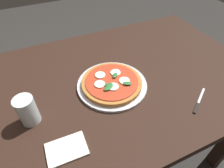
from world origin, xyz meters
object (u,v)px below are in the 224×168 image
object	(u,v)px
pizza	(112,82)
napkin	(67,149)
dining_table	(100,97)
serving_tray	(112,85)
knife	(198,103)
glass_cup	(27,110)

from	to	relation	value
pizza	napkin	world-z (taller)	pizza
dining_table	serving_tray	world-z (taller)	serving_tray
dining_table	pizza	xyz separation A→B (m)	(-0.04, 0.04, 0.12)
knife	dining_table	bearing A→B (deg)	-41.33
dining_table	napkin	bearing A→B (deg)	49.93
pizza	glass_cup	size ratio (longest dim) A/B	2.27
pizza	knife	size ratio (longest dim) A/B	1.89
glass_cup	pizza	bearing A→B (deg)	-173.42
dining_table	knife	world-z (taller)	knife
dining_table	knife	distance (m)	0.43
serving_tray	napkin	size ratio (longest dim) A/B	2.34
dining_table	glass_cup	distance (m)	0.35
dining_table	serving_tray	bearing A→B (deg)	137.54
pizza	napkin	xyz separation A→B (m)	(0.25, 0.21, -0.02)
napkin	glass_cup	distance (m)	0.20
napkin	pizza	bearing A→B (deg)	-140.85
pizza	knife	world-z (taller)	pizza
knife	glass_cup	size ratio (longest dim) A/B	1.20
serving_tray	napkin	xyz separation A→B (m)	(0.26, 0.21, -0.00)
napkin	serving_tray	bearing A→B (deg)	-140.77
serving_tray	knife	world-z (taller)	serving_tray
serving_tray	pizza	bearing A→B (deg)	46.08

